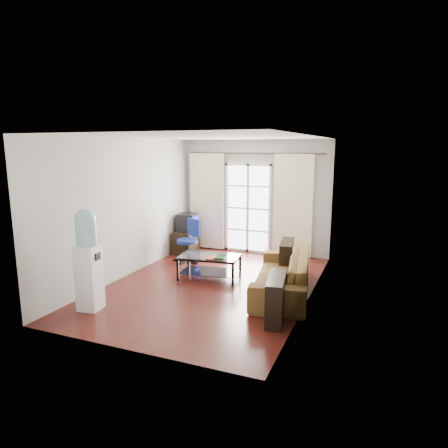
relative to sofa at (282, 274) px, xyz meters
The scene contains 20 objects.
floor 1.36m from the sofa, behind, with size 5.20×5.20×0.00m, color #511A13.
ceiling 2.71m from the sofa, behind, with size 5.20×5.20×0.00m, color white.
wall_back 2.97m from the sofa, 117.97° to the left, with size 3.60×0.02×2.70m, color beige.
wall_front 3.20m from the sofa, 115.52° to the right, with size 3.60×0.02×2.70m, color beige.
wall_left 3.27m from the sofa, behind, with size 0.02×5.20×2.70m, color beige.
wall_right 1.14m from the sofa, 15.64° to the right, with size 0.02×5.20×2.70m, color beige.
french_door 2.91m from the sofa, 121.20° to the left, with size 1.16×0.06×2.15m.
curtain_rod 3.39m from the sofa, 118.96° to the left, with size 0.04×0.04×3.30m, color #4C3F2D.
curtain_left 3.54m from the sofa, 136.95° to the left, with size 0.90×0.07×2.35m, color #FCF7CB.
curtain_right 2.52m from the sofa, 98.67° to the left, with size 0.90×0.07×2.35m, color #FCF7CB.
radiator 2.42m from the sofa, 102.12° to the left, with size 0.64×0.12×0.64m, color gray.
sofa is the anchor object (origin of this frame).
coffee_table 1.50m from the sofa, behind, with size 1.21×0.78×0.46m.
bowl 1.21m from the sofa, behind, with size 0.26×0.26×0.06m, color green.
book 1.45m from the sofa, behind, with size 0.20×0.25×0.02m, color maroon.
remote 1.33m from the sofa, 164.14° to the left, with size 0.15×0.04×0.02m, color black.
tv_stand 3.37m from the sofa, 147.53° to the left, with size 0.47×0.71×0.52m, color black.
crt_tv 3.42m from the sofa, 146.68° to the left, with size 0.51×0.51×0.42m.
task_chair 2.66m from the sofa, 155.22° to the left, with size 0.84×0.84×0.95m.
water_cooler 3.26m from the sofa, 144.74° to the right, with size 0.38×0.37×1.61m.
Camera 1 is at (2.88, -6.46, 2.53)m, focal length 32.00 mm.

